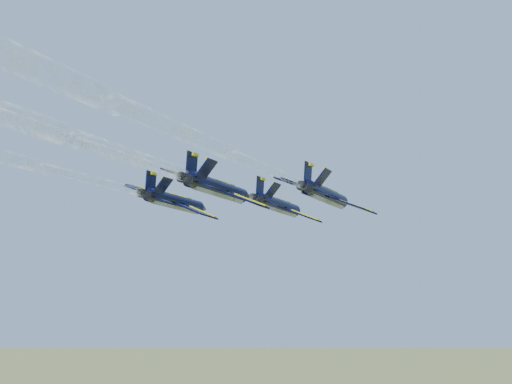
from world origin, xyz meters
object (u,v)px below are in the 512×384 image
(jet_right, at_px, (326,196))
(jet_left, at_px, (176,202))
(jet_slot, at_px, (218,189))
(jet_lead, at_px, (279,206))

(jet_right, bearing_deg, jet_left, -178.66)
(jet_right, relative_size, jet_slot, 1.00)
(jet_lead, xyz_separation_m, jet_right, (9.90, -11.03, 0.00))
(jet_lead, relative_size, jet_right, 1.00)
(jet_left, bearing_deg, jet_right, 1.34)
(jet_left, xyz_separation_m, jet_right, (22.30, -1.11, 0.00))
(jet_lead, height_order, jet_left, same)
(jet_lead, distance_m, jet_right, 14.82)
(jet_lead, xyz_separation_m, jet_slot, (-0.96, -22.76, 0.00))
(jet_left, distance_m, jet_right, 22.33)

